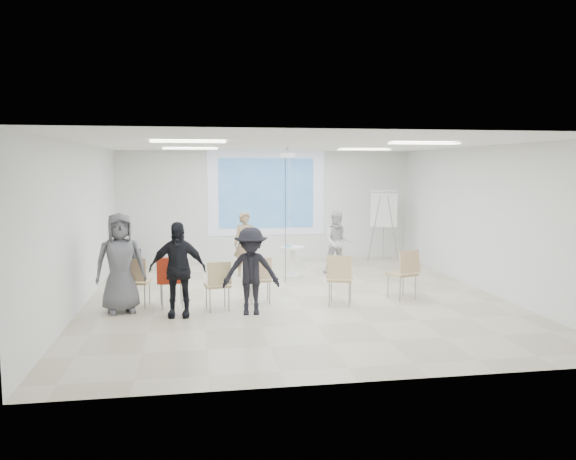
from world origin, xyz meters
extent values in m
cube|color=beige|center=(0.00, 0.00, -0.05)|extent=(8.00, 9.00, 0.10)
cube|color=white|center=(0.00, 0.00, 3.05)|extent=(8.00, 9.00, 0.10)
cube|color=silver|center=(0.00, 4.55, 1.50)|extent=(8.00, 0.10, 3.00)
cube|color=silver|center=(-4.05, 0.00, 1.50)|extent=(0.10, 9.00, 3.00)
cube|color=silver|center=(4.05, 0.00, 1.50)|extent=(0.10, 9.00, 3.00)
cube|color=silver|center=(0.00, 4.49, 1.85)|extent=(3.20, 0.01, 2.30)
cube|color=#3069A3|center=(0.00, 4.47, 1.85)|extent=(2.60, 0.01, 1.90)
cylinder|color=white|center=(0.31, 2.06, 0.02)|extent=(0.48, 0.48, 0.05)
cylinder|color=white|center=(0.31, 2.06, 0.34)|extent=(0.13, 0.13, 0.64)
cylinder|color=silver|center=(0.31, 2.06, 0.69)|extent=(0.65, 0.65, 0.04)
cube|color=white|center=(0.36, 2.04, 0.71)|extent=(0.23, 0.19, 0.01)
cube|color=#449ECD|center=(0.23, 2.11, 0.72)|extent=(0.16, 0.21, 0.01)
imported|color=#9D8160|center=(-0.77, 2.34, 0.86)|extent=(0.64, 0.44, 1.72)
imported|color=silver|center=(1.47, 2.31, 0.84)|extent=(0.88, 0.74, 1.68)
cube|color=silver|center=(-0.59, 2.59, 1.13)|extent=(0.04, 0.12, 0.04)
cube|color=white|center=(1.29, 2.56, 1.13)|extent=(0.05, 0.11, 0.04)
cube|color=tan|center=(-2.99, -0.28, 0.46)|extent=(0.50, 0.50, 0.04)
cube|color=tan|center=(-3.03, -0.48, 0.72)|extent=(0.44, 0.16, 0.41)
cylinder|color=gray|center=(-3.19, -0.42, 0.23)|extent=(0.03, 0.03, 0.45)
cylinder|color=gray|center=(-2.85, -0.48, 0.23)|extent=(0.03, 0.03, 0.45)
cylinder|color=gray|center=(-3.14, -0.08, 0.23)|extent=(0.03, 0.03, 0.45)
cylinder|color=#95989E|center=(-2.79, -0.14, 0.23)|extent=(0.03, 0.03, 0.45)
cube|color=tan|center=(-2.37, -0.42, 0.48)|extent=(0.50, 0.50, 0.04)
cube|color=tan|center=(-2.34, -0.63, 0.75)|extent=(0.46, 0.14, 0.43)
cylinder|color=gray|center=(-2.53, -0.62, 0.24)|extent=(0.03, 0.03, 0.47)
cylinder|color=gray|center=(-2.17, -0.58, 0.24)|extent=(0.03, 0.03, 0.47)
cylinder|color=gray|center=(-2.57, -0.26, 0.24)|extent=(0.03, 0.03, 0.47)
cylinder|color=gray|center=(-2.21, -0.21, 0.24)|extent=(0.03, 0.03, 0.47)
cube|color=tan|center=(-1.55, -0.78, 0.45)|extent=(0.49, 0.49, 0.04)
cube|color=tan|center=(-1.51, -0.98, 0.70)|extent=(0.43, 0.16, 0.40)
cylinder|color=#93959B|center=(-1.68, -0.98, 0.22)|extent=(0.03, 0.03, 0.44)
cylinder|color=gray|center=(-1.35, -0.92, 0.22)|extent=(0.03, 0.03, 0.44)
cylinder|color=#94979C|center=(-1.74, -0.64, 0.22)|extent=(0.03, 0.03, 0.44)
cylinder|color=#97999F|center=(-1.41, -0.58, 0.22)|extent=(0.03, 0.03, 0.44)
cube|color=tan|center=(-0.73, -0.35, 0.44)|extent=(0.42, 0.42, 0.04)
cube|color=tan|center=(-0.73, -0.55, 0.69)|extent=(0.41, 0.09, 0.39)
cylinder|color=gray|center=(-0.90, -0.52, 0.22)|extent=(0.02, 0.02, 0.43)
cylinder|color=gray|center=(-0.56, -0.52, 0.22)|extent=(0.02, 0.02, 0.43)
cylinder|color=#919499|center=(-0.90, -0.18, 0.22)|extent=(0.02, 0.02, 0.43)
cylinder|color=gray|center=(-0.56, -0.19, 0.22)|extent=(0.02, 0.02, 0.43)
cube|color=tan|center=(0.73, -0.75, 0.48)|extent=(0.57, 0.57, 0.04)
cube|color=tan|center=(0.66, -0.95, 0.75)|extent=(0.45, 0.24, 0.43)
cylinder|color=#93959B|center=(0.50, -0.86, 0.24)|extent=(0.03, 0.03, 0.47)
cylinder|color=#909298|center=(0.84, -0.99, 0.24)|extent=(0.03, 0.03, 0.47)
cylinder|color=gray|center=(0.62, -0.52, 0.24)|extent=(0.03, 0.03, 0.47)
cylinder|color=gray|center=(0.97, -0.64, 0.24)|extent=(0.03, 0.03, 0.47)
cube|color=tan|center=(2.05, -0.48, 0.49)|extent=(0.58, 0.58, 0.04)
cube|color=tan|center=(2.11, -0.69, 0.77)|extent=(0.47, 0.23, 0.44)
cylinder|color=gray|center=(1.93, -0.71, 0.24)|extent=(0.03, 0.03, 0.48)
cylinder|color=gray|center=(2.28, -0.60, 0.24)|extent=(0.03, 0.03, 0.48)
cylinder|color=gray|center=(1.81, -0.36, 0.24)|extent=(0.03, 0.03, 0.48)
cylinder|color=#93969B|center=(2.17, -0.24, 0.24)|extent=(0.03, 0.03, 0.48)
cube|color=#B52D16|center=(-2.37, -0.64, 0.72)|extent=(0.50, 0.17, 0.47)
imported|color=black|center=(-1.55, -0.76, 0.48)|extent=(0.37, 0.29, 0.03)
imported|color=black|center=(-2.23, -1.10, 0.94)|extent=(1.14, 0.74, 1.89)
imported|color=black|center=(-0.97, -1.17, 0.87)|extent=(1.17, 0.70, 1.73)
imported|color=slate|center=(-3.24, -0.65, 0.99)|extent=(1.09, 0.85, 1.98)
cylinder|color=gray|center=(2.79, 3.61, 0.91)|extent=(0.26, 0.31, 1.79)
cylinder|color=gray|center=(3.27, 3.45, 0.91)|extent=(0.39, 0.11, 1.79)
cylinder|color=gray|center=(3.14, 3.83, 0.91)|extent=(0.16, 0.39, 1.78)
cube|color=white|center=(3.07, 3.64, 1.46)|extent=(0.74, 0.43, 1.00)
cube|color=#96989E|center=(3.08, 3.68, 1.92)|extent=(0.71, 0.30, 0.07)
cube|color=black|center=(-3.61, 3.92, 0.25)|extent=(0.55, 0.50, 0.45)
cube|color=#909398|center=(-3.61, 3.92, 0.57)|extent=(0.39, 0.37, 0.20)
cylinder|color=black|center=(-3.83, 3.87, 0.03)|extent=(0.07, 0.07, 0.05)
cylinder|color=black|center=(-3.50, 3.73, 0.03)|extent=(0.07, 0.07, 0.05)
cylinder|color=black|center=(-3.72, 4.12, 0.03)|extent=(0.07, 0.07, 0.05)
cylinder|color=black|center=(-3.39, 3.98, 0.03)|extent=(0.07, 0.07, 0.05)
cube|color=white|center=(0.10, 1.50, 2.82)|extent=(0.30, 0.25, 0.10)
cylinder|color=gray|center=(0.10, 1.50, 2.93)|extent=(0.04, 0.04, 0.14)
cylinder|color=black|center=(0.04, 1.42, 1.39)|extent=(0.01, 0.01, 2.77)
cylinder|color=white|center=(0.14, 1.40, 1.39)|extent=(0.01, 0.01, 2.77)
cube|color=white|center=(-2.00, 2.00, 2.97)|extent=(1.20, 0.30, 0.02)
cube|color=white|center=(2.00, 2.00, 2.97)|extent=(1.20, 0.30, 0.02)
cube|color=white|center=(-2.00, -1.50, 2.97)|extent=(1.20, 0.30, 0.02)
cube|color=white|center=(2.00, -1.50, 2.97)|extent=(1.20, 0.30, 0.02)
camera|label=1|loc=(-1.88, -10.75, 2.57)|focal=35.00mm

